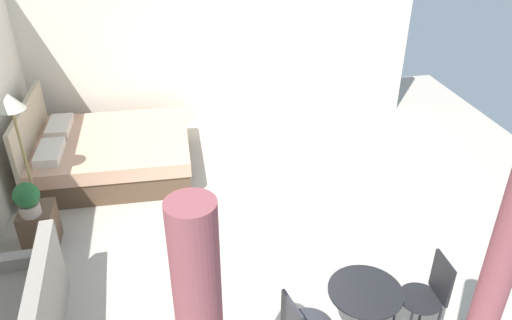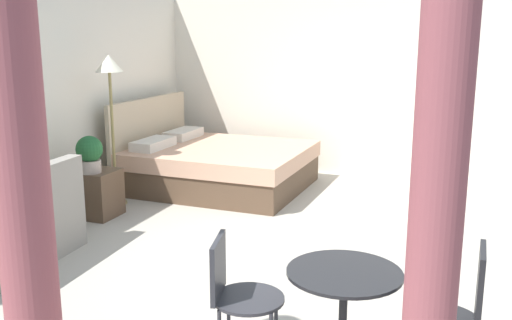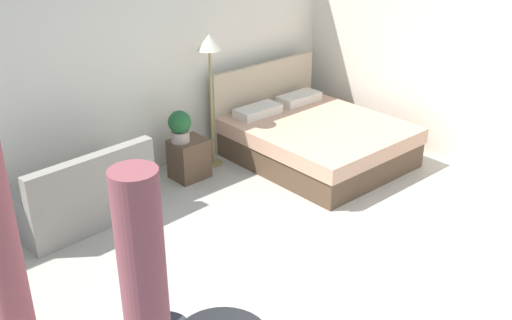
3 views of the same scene
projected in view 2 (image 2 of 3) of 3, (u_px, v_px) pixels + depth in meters
The scene contains 13 objects.
ground_plane at pixel (328, 251), 5.51m from camera, with size 9.18×9.54×0.02m, color #B2A899.
wall_back at pixel (41, 100), 6.34m from camera, with size 9.18×0.12×2.62m, color silver.
wall_right at pixel (382, 86), 8.05m from camera, with size 0.12×6.54×2.62m, color silver.
bed at pixel (217, 165), 7.70m from camera, with size 1.96×2.27×1.16m.
couch at pixel (5, 236), 5.02m from camera, with size 1.55×0.78×0.89m.
nightstand at pixel (99, 194), 6.47m from camera, with size 0.45×0.39×0.53m.
potted_plant at pixel (90, 153), 6.28m from camera, with size 0.29×0.29×0.41m.
floor_lamp at pixel (110, 78), 6.68m from camera, with size 0.32×0.32×1.79m.
balcony_table at pixel (343, 303), 3.39m from camera, with size 0.68×0.68×0.68m.
cafe_chair_near_window at pixel (461, 309), 3.14m from camera, with size 0.41×0.41×0.92m.
cafe_chair_near_couch at pixel (235, 290), 3.46m from camera, with size 0.52×0.52×0.84m.
curtain_left at pixel (434, 244), 2.28m from camera, with size 0.21×0.21×2.44m.
curtain_right at pixel (22, 195), 2.97m from camera, with size 0.29×0.29×2.44m.
Camera 2 is at (-5.11, -1.16, 2.04)m, focal length 40.31 mm.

